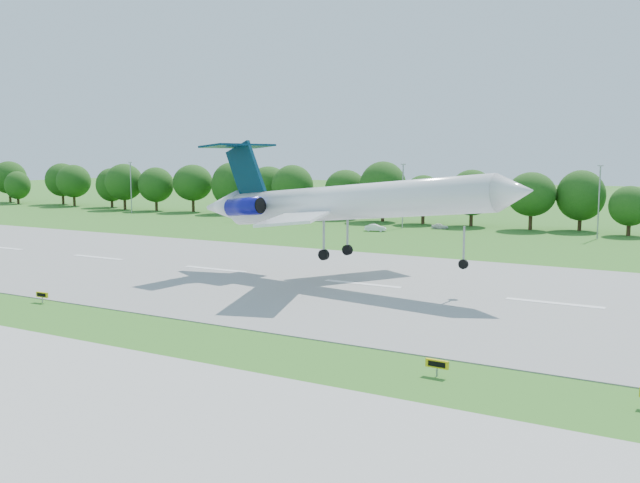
# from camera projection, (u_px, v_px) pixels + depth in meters

# --- Properties ---
(ground) EXTENTS (600.00, 600.00, 0.00)m
(ground) POSITION_uv_depth(u_px,v_px,m) (218.00, 336.00, 54.95)
(ground) COLOR #2B631A
(ground) RESTS_ON ground
(runway) EXTENTS (400.00, 45.00, 0.08)m
(runway) POSITION_uv_depth(u_px,v_px,m) (363.00, 284.00, 76.46)
(runway) COLOR gray
(runway) RESTS_ON ground
(taxiway) EXTENTS (400.00, 23.00, 0.08)m
(taxiway) POSITION_uv_depth(u_px,v_px,m) (16.00, 406.00, 39.46)
(taxiway) COLOR #ADADA8
(taxiway) RESTS_ON ground
(tree_line) EXTENTS (288.40, 8.40, 10.40)m
(tree_line) POSITION_uv_depth(u_px,v_px,m) (523.00, 196.00, 133.36)
(tree_line) COLOR #382314
(tree_line) RESTS_ON ground
(light_poles) EXTENTS (175.90, 0.25, 12.19)m
(light_poles) POSITION_uv_depth(u_px,v_px,m) (494.00, 198.00, 125.98)
(light_poles) COLOR gray
(light_poles) RESTS_ON ground
(airliner) EXTENTS (41.00, 29.63, 12.89)m
(airliner) POSITION_uv_depth(u_px,v_px,m) (337.00, 202.00, 77.16)
(airliner) COLOR white
(airliner) RESTS_ON ground
(taxi_sign_left) EXTENTS (1.45, 0.25, 1.01)m
(taxi_sign_left) POSITION_uv_depth(u_px,v_px,m) (42.00, 295.00, 67.06)
(taxi_sign_left) COLOR gray
(taxi_sign_left) RESTS_ON ground
(taxi_sign_centre) EXTENTS (1.54, 0.26, 1.08)m
(taxi_sign_centre) POSITION_uv_depth(u_px,v_px,m) (437.00, 364.00, 44.70)
(taxi_sign_centre) COLOR gray
(taxi_sign_centre) RESTS_ON ground
(service_vehicle_a) EXTENTS (4.08, 2.37, 1.27)m
(service_vehicle_a) POSITION_uv_depth(u_px,v_px,m) (375.00, 228.00, 129.96)
(service_vehicle_a) COLOR white
(service_vehicle_a) RESTS_ON ground
(service_vehicle_b) EXTENTS (3.30, 1.80, 1.06)m
(service_vehicle_b) POSITION_uv_depth(u_px,v_px,m) (440.00, 226.00, 133.81)
(service_vehicle_b) COLOR silver
(service_vehicle_b) RESTS_ON ground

